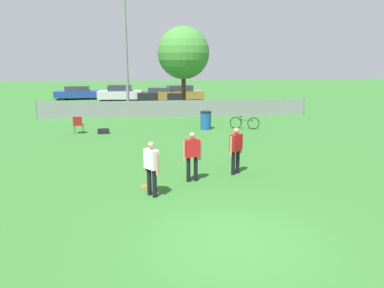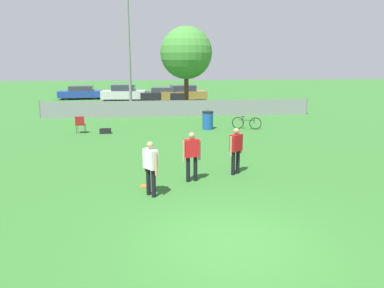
{
  "view_description": "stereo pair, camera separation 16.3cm",
  "coord_description": "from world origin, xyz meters",
  "px_view_note": "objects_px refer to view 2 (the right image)",
  "views": [
    {
      "loc": [
        -1.74,
        -7.23,
        3.91
      ],
      "look_at": [
        -0.34,
        5.05,
        1.05
      ],
      "focal_mm": 35.0,
      "sensor_mm": 36.0,
      "label": 1
    },
    {
      "loc": [
        -1.58,
        -7.25,
        3.91
      ],
      "look_at": [
        -0.34,
        5.05,
        1.05
      ],
      "focal_mm": 35.0,
      "sensor_mm": 36.0,
      "label": 2
    }
  ],
  "objects_px": {
    "light_pole": "(128,35)",
    "parked_car_dark": "(164,94)",
    "bicycle_sideline": "(247,123)",
    "player_thrower_red": "(192,153)",
    "folding_chair_sideline": "(80,123)",
    "parked_car_blue": "(81,93)",
    "player_receiver_white": "(151,165)",
    "player_defender_red": "(236,148)",
    "trash_bin": "(208,120)",
    "gear_bag_sideline": "(105,131)",
    "frisbee_disc": "(144,186)",
    "parked_car_tan": "(183,93)",
    "tree_near_pole": "(186,53)",
    "parked_car_silver": "(124,93)"
  },
  "relations": [
    {
      "from": "bicycle_sideline",
      "to": "trash_bin",
      "type": "distance_m",
      "value": 2.19
    },
    {
      "from": "player_defender_red",
      "to": "folding_chair_sideline",
      "type": "height_order",
      "value": "player_defender_red"
    },
    {
      "from": "player_thrower_red",
      "to": "light_pole",
      "type": "bearing_deg",
      "value": 84.77
    },
    {
      "from": "parked_car_silver",
      "to": "light_pole",
      "type": "bearing_deg",
      "value": -79.13
    },
    {
      "from": "parked_car_tan",
      "to": "parked_car_blue",
      "type": "bearing_deg",
      "value": 157.4
    },
    {
      "from": "light_pole",
      "to": "player_defender_red",
      "type": "height_order",
      "value": "light_pole"
    },
    {
      "from": "parked_car_tan",
      "to": "player_thrower_red",
      "type": "bearing_deg",
      "value": -100.86
    },
    {
      "from": "bicycle_sideline",
      "to": "player_receiver_white",
      "type": "bearing_deg",
      "value": -98.95
    },
    {
      "from": "folding_chair_sideline",
      "to": "frisbee_disc",
      "type": "bearing_deg",
      "value": 111.3
    },
    {
      "from": "frisbee_disc",
      "to": "trash_bin",
      "type": "height_order",
      "value": "trash_bin"
    },
    {
      "from": "tree_near_pole",
      "to": "player_defender_red",
      "type": "relative_size",
      "value": 3.77
    },
    {
      "from": "parked_car_tan",
      "to": "tree_near_pole",
      "type": "bearing_deg",
      "value": -99.68
    },
    {
      "from": "player_defender_red",
      "to": "gear_bag_sideline",
      "type": "height_order",
      "value": "player_defender_red"
    },
    {
      "from": "gear_bag_sideline",
      "to": "bicycle_sideline",
      "type": "bearing_deg",
      "value": 3.42
    },
    {
      "from": "frisbee_disc",
      "to": "parked_car_dark",
      "type": "xyz_separation_m",
      "value": [
        1.31,
        23.44,
        0.62
      ]
    },
    {
      "from": "folding_chair_sideline",
      "to": "trash_bin",
      "type": "height_order",
      "value": "trash_bin"
    },
    {
      "from": "player_receiver_white",
      "to": "light_pole",
      "type": "bearing_deg",
      "value": 149.17
    },
    {
      "from": "bicycle_sideline",
      "to": "parked_car_tan",
      "type": "relative_size",
      "value": 0.35
    },
    {
      "from": "parked_car_silver",
      "to": "gear_bag_sideline",
      "type": "bearing_deg",
      "value": -86.16
    },
    {
      "from": "tree_near_pole",
      "to": "player_receiver_white",
      "type": "distance_m",
      "value": 17.22
    },
    {
      "from": "player_receiver_white",
      "to": "gear_bag_sideline",
      "type": "bearing_deg",
      "value": 158.54
    },
    {
      "from": "bicycle_sideline",
      "to": "player_thrower_red",
      "type": "bearing_deg",
      "value": -95.42
    },
    {
      "from": "light_pole",
      "to": "player_receiver_white",
      "type": "xyz_separation_m",
      "value": [
        1.52,
        -16.65,
        -4.51
      ]
    },
    {
      "from": "parked_car_tan",
      "to": "parked_car_dark",
      "type": "bearing_deg",
      "value": 171.78
    },
    {
      "from": "light_pole",
      "to": "trash_bin",
      "type": "height_order",
      "value": "light_pole"
    },
    {
      "from": "frisbee_disc",
      "to": "folding_chair_sideline",
      "type": "bearing_deg",
      "value": 111.83
    },
    {
      "from": "gear_bag_sideline",
      "to": "player_receiver_white",
      "type": "bearing_deg",
      "value": -75.41
    },
    {
      "from": "tree_near_pole",
      "to": "parked_car_silver",
      "type": "height_order",
      "value": "tree_near_pole"
    },
    {
      "from": "light_pole",
      "to": "player_defender_red",
      "type": "relative_size",
      "value": 5.79
    },
    {
      "from": "frisbee_disc",
      "to": "parked_car_tan",
      "type": "xyz_separation_m",
      "value": [
        3.03,
        23.41,
        0.7
      ]
    },
    {
      "from": "light_pole",
      "to": "trash_bin",
      "type": "distance_m",
      "value": 9.4
    },
    {
      "from": "trash_bin",
      "to": "gear_bag_sideline",
      "type": "relative_size",
      "value": 1.77
    },
    {
      "from": "light_pole",
      "to": "bicycle_sideline",
      "type": "bearing_deg",
      "value": -44.68
    },
    {
      "from": "folding_chair_sideline",
      "to": "bicycle_sideline",
      "type": "bearing_deg",
      "value": -178.72
    },
    {
      "from": "parked_car_dark",
      "to": "player_receiver_white",
      "type": "bearing_deg",
      "value": -82.21
    },
    {
      "from": "player_thrower_red",
      "to": "gear_bag_sideline",
      "type": "distance_m",
      "value": 9.13
    },
    {
      "from": "tree_near_pole",
      "to": "player_defender_red",
      "type": "distance_m",
      "value": 15.28
    },
    {
      "from": "light_pole",
      "to": "player_receiver_white",
      "type": "bearing_deg",
      "value": -84.78
    },
    {
      "from": "gear_bag_sideline",
      "to": "parked_car_silver",
      "type": "distance_m",
      "value": 15.63
    },
    {
      "from": "tree_near_pole",
      "to": "bicycle_sideline",
      "type": "height_order",
      "value": "tree_near_pole"
    },
    {
      "from": "player_receiver_white",
      "to": "trash_bin",
      "type": "relative_size",
      "value": 1.59
    },
    {
      "from": "tree_near_pole",
      "to": "player_receiver_white",
      "type": "xyz_separation_m",
      "value": [
        -2.47,
        -16.72,
        -3.29
      ]
    },
    {
      "from": "player_receiver_white",
      "to": "player_defender_red",
      "type": "bearing_deg",
      "value": 86.14
    },
    {
      "from": "parked_car_dark",
      "to": "trash_bin",
      "type": "bearing_deg",
      "value": -71.57
    },
    {
      "from": "light_pole",
      "to": "parked_car_dark",
      "type": "xyz_separation_m",
      "value": [
        2.6,
        7.61,
        -4.82
      ]
    },
    {
      "from": "frisbee_disc",
      "to": "bicycle_sideline",
      "type": "height_order",
      "value": "bicycle_sideline"
    },
    {
      "from": "player_thrower_red",
      "to": "frisbee_disc",
      "type": "relative_size",
      "value": 6.37
    },
    {
      "from": "folding_chair_sideline",
      "to": "parked_car_blue",
      "type": "distance_m",
      "value": 17.52
    },
    {
      "from": "gear_bag_sideline",
      "to": "parked_car_dark",
      "type": "xyz_separation_m",
      "value": [
        3.54,
        14.79,
        0.5
      ]
    },
    {
      "from": "bicycle_sideline",
      "to": "parked_car_tan",
      "type": "distance_m",
      "value": 14.51
    }
  ]
}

